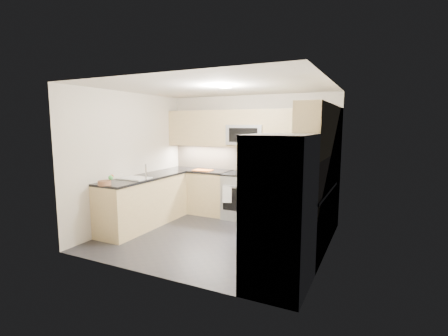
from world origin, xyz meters
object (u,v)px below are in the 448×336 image
refrigerator (280,212)px  fruit_basket (104,183)px  gas_range (244,196)px  microwave (247,135)px  cutting_board (203,170)px  utensil_bowl (312,172)px

refrigerator → fruit_basket: (-2.95, 0.20, 0.08)m
gas_range → microwave: (0.00, 0.12, 1.24)m
gas_range → microwave: 1.25m
microwave → fruit_basket: microwave is taller
refrigerator → cutting_board: (-2.37, 2.36, 0.05)m
gas_range → microwave: microwave is taller
microwave → refrigerator: microwave is taller
refrigerator → utensil_bowl: 2.48m
utensil_bowl → fruit_basket: (-2.84, -2.28, -0.05)m
microwave → cutting_board: (-0.92, -0.19, -0.75)m
gas_range → cutting_board: (-0.92, -0.07, 0.49)m
utensil_bowl → cutting_board: 2.26m
gas_range → fruit_basket: 2.73m
refrigerator → fruit_basket: size_ratio=8.82×
gas_range → fruit_basket: bearing=-124.0°
gas_range → microwave: size_ratio=1.20×
utensil_bowl → fruit_basket: utensil_bowl is taller
utensil_bowl → refrigerator: bearing=-87.4°
microwave → utensil_bowl: (1.34, -0.07, -0.67)m
cutting_board → fruit_basket: bearing=-105.0°
microwave → utensil_bowl: size_ratio=2.47×
refrigerator → fruit_basket: refrigerator is taller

